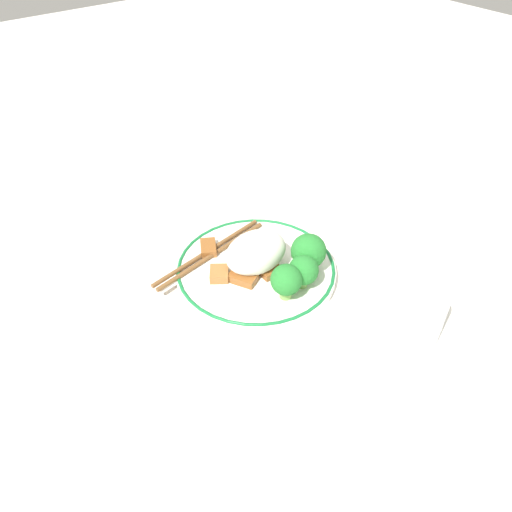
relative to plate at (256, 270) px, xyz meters
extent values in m
plane|color=silver|center=(0.00, 0.00, -0.01)|extent=(3.00, 3.00, 0.00)
cylinder|color=white|center=(0.00, 0.00, 0.00)|extent=(0.23, 0.23, 0.01)
torus|color=#197238|center=(0.00, 0.00, 0.01)|extent=(0.22, 0.22, 0.01)
ellipsoid|color=white|center=(0.00, 0.00, 0.03)|extent=(0.09, 0.07, 0.05)
cylinder|color=#7FB756|center=(-0.01, -0.07, 0.01)|extent=(0.02, 0.02, 0.01)
sphere|color=#267A2D|center=(-0.01, -0.07, 0.04)|extent=(0.04, 0.04, 0.04)
cylinder|color=#7FB756|center=(0.03, -0.07, 0.01)|extent=(0.01, 0.01, 0.01)
sphere|color=#267A2D|center=(0.03, -0.07, 0.03)|extent=(0.04, 0.04, 0.04)
cylinder|color=#7FB756|center=(0.05, -0.05, 0.01)|extent=(0.01, 0.01, 0.01)
sphere|color=#267A2D|center=(0.05, -0.05, 0.04)|extent=(0.05, 0.05, 0.05)
cube|color=brown|center=(-0.03, 0.07, 0.01)|extent=(0.04, 0.04, 0.01)
cube|color=brown|center=(-0.03, -0.01, 0.01)|extent=(0.04, 0.04, 0.01)
cube|color=#9E6633|center=(-0.05, 0.01, 0.01)|extent=(0.04, 0.04, 0.01)
cube|color=brown|center=(0.01, -0.02, 0.01)|extent=(0.03, 0.02, 0.01)
cylinder|color=brown|center=(-0.04, 0.07, 0.01)|extent=(0.20, 0.04, 0.01)
cylinder|color=brown|center=(-0.04, 0.06, 0.01)|extent=(0.20, 0.04, 0.01)
cylinder|color=silver|center=(0.08, -0.21, 0.04)|extent=(0.06, 0.06, 0.09)
camera|label=1|loc=(-0.32, -0.42, 0.48)|focal=35.00mm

